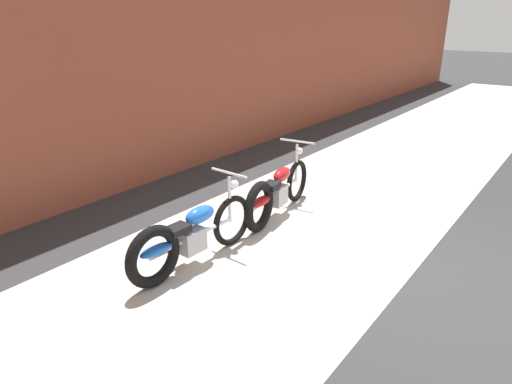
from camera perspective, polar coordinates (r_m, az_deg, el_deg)
ground_plane at (r=5.75m, az=18.74°, el=-9.87°), size 80.00×80.00×0.00m
sidewalk_slab at (r=6.38m, az=3.76°, el=-5.45°), size 36.00×3.50×0.01m
brick_building_wall at (r=8.13m, az=-17.47°, el=16.13°), size 36.00×0.50×4.56m
motorcycle_blue at (r=5.48m, az=-8.68°, el=-5.70°), size 2.01×0.58×1.03m
motorcycle_red at (r=6.78m, az=2.34°, el=-0.14°), size 2.00×0.59×1.03m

